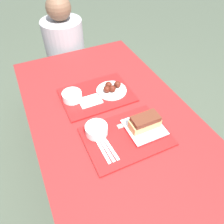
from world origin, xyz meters
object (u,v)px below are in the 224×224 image
Objects in this scene: wings_plate_far at (111,88)px; tray_far at (97,95)px; bowl_coleslaw_near at (96,129)px; brisket_sandwich_plate at (145,124)px; tray_near at (127,136)px; bowl_coleslaw_far at (72,96)px; person_seated_across at (64,42)px.

tray_far is at bearing 177.08° from wings_plate_far.
brisket_sandwich_plate reaches higher than bowl_coleslaw_near.
brisket_sandwich_plate reaches higher than tray_near.
brisket_sandwich_plate is 0.50m from bowl_coleslaw_far.
bowl_coleslaw_near is at bearing -112.29° from tray_far.
tray_far is at bearing 67.71° from bowl_coleslaw_near.
tray_far is 0.84m from person_seated_across.
wings_plate_far reaches higher than tray_far.
brisket_sandwich_plate is 1.24m from person_seated_across.
wings_plate_far is at bearing -2.92° from tray_far.
bowl_coleslaw_near is (-0.14, 0.09, 0.04)m from tray_near.
wings_plate_far reaches higher than bowl_coleslaw_near.
person_seated_across reaches higher than bowl_coleslaw_far.
wings_plate_far is at bearing 94.01° from brisket_sandwich_plate.
bowl_coleslaw_near is 0.61× the size of wings_plate_far.
tray_far is at bearing 108.73° from brisket_sandwich_plate.
tray_near is 0.40m from wings_plate_far.
person_seated_across reaches higher than tray_near.
bowl_coleslaw_far is (-0.29, 0.41, -0.01)m from brisket_sandwich_plate.
brisket_sandwich_plate reaches higher than wings_plate_far.
tray_far is (-0.02, 0.39, 0.00)m from tray_near.
tray_near is 2.26× the size of wings_plate_far.
tray_far is 2.26× the size of wings_plate_far.
bowl_coleslaw_far is at bearing 171.77° from tray_far.
tray_far is 3.69× the size of bowl_coleslaw_near.
tray_far is 2.27× the size of brisket_sandwich_plate.
person_seated_across is (-0.11, 1.23, -0.07)m from brisket_sandwich_plate.
tray_far is 0.41m from brisket_sandwich_plate.
bowl_coleslaw_far is 0.84m from person_seated_across.
tray_near is at bearing -102.16° from wings_plate_far.
brisket_sandwich_plate is at bearing -54.64° from bowl_coleslaw_far.
wings_plate_far reaches higher than tray_near.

